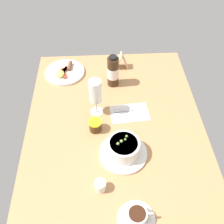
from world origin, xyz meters
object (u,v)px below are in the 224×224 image
(porridge_bowl, at_px, (123,149))
(breakfast_plate, at_px, (65,72))
(sauce_bottle_brown, at_px, (113,72))
(coffee_cup, at_px, (137,217))
(menu_card, at_px, (121,61))
(wine_glass, at_px, (95,93))
(jam_jar, at_px, (95,125))
(cutlery_setting, at_px, (129,113))
(creamer_jug, at_px, (100,186))

(porridge_bowl, distance_m, breakfast_plate, 0.63)
(sauce_bottle_brown, bearing_deg, coffee_cup, -176.53)
(sauce_bottle_brown, xyz_separation_m, menu_card, (0.14, -0.06, -0.04))
(coffee_cup, relative_size, menu_card, 1.44)
(coffee_cup, height_order, menu_card, menu_card)
(wine_glass, distance_m, jam_jar, 0.15)
(cutlery_setting, distance_m, jam_jar, 0.19)
(wine_glass, distance_m, breakfast_plate, 0.37)
(wine_glass, bearing_deg, porridge_bowl, -156.22)
(cutlery_setting, xyz_separation_m, creamer_jug, (-0.39, 0.15, 0.02))
(porridge_bowl, xyz_separation_m, breakfast_plate, (0.55, 0.29, -0.03))
(menu_card, bearing_deg, jam_jar, 160.92)
(porridge_bowl, distance_m, jam_jar, 0.18)
(cutlery_setting, bearing_deg, creamer_jug, 159.04)
(sauce_bottle_brown, bearing_deg, menu_card, -22.08)
(porridge_bowl, height_order, breakfast_plate, porridge_bowl)
(menu_card, bearing_deg, coffee_cup, 179.21)
(coffee_cup, height_order, jam_jar, same)
(breakfast_plate, relative_size, menu_card, 2.29)
(coffee_cup, distance_m, creamer_jug, 0.18)
(jam_jar, height_order, sauce_bottle_brown, sauce_bottle_brown)
(menu_card, bearing_deg, cutlery_setting, -178.56)
(breakfast_plate, xyz_separation_m, menu_card, (0.04, -0.33, 0.04))
(porridge_bowl, xyz_separation_m, creamer_jug, (-0.15, 0.10, -0.02))
(porridge_bowl, bearing_deg, menu_card, -3.65)
(menu_card, bearing_deg, wine_glass, 156.23)
(breakfast_plate, bearing_deg, menu_card, -83.46)
(porridge_bowl, relative_size, sauce_bottle_brown, 1.13)
(wine_glass, bearing_deg, menu_card, -23.77)
(porridge_bowl, relative_size, wine_glass, 1.04)
(porridge_bowl, relative_size, coffee_cup, 1.49)
(cutlery_setting, distance_m, menu_card, 0.36)
(jam_jar, bearing_deg, cutlery_setting, -60.44)
(jam_jar, bearing_deg, breakfast_plate, 22.53)
(creamer_jug, xyz_separation_m, menu_card, (0.74, -0.14, 0.02))
(cutlery_setting, bearing_deg, coffee_cup, 177.66)
(creamer_jug, relative_size, menu_card, 0.56)
(wine_glass, bearing_deg, coffee_cup, -165.56)
(coffee_cup, distance_m, jam_jar, 0.44)
(sauce_bottle_brown, height_order, menu_card, sauce_bottle_brown)
(wine_glass, bearing_deg, sauce_bottle_brown, -24.92)
(coffee_cup, distance_m, menu_card, 0.87)
(breakfast_plate, bearing_deg, creamer_jug, -165.21)
(creamer_jug, relative_size, jam_jar, 0.91)
(sauce_bottle_brown, relative_size, breakfast_plate, 0.82)
(creamer_jug, bearing_deg, porridge_bowl, -33.57)
(porridge_bowl, bearing_deg, wine_glass, 23.78)
(cutlery_setting, relative_size, wine_glass, 0.98)
(cutlery_setting, height_order, menu_card, menu_card)
(coffee_cup, xyz_separation_m, sauce_bottle_brown, (0.73, 0.04, 0.06))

